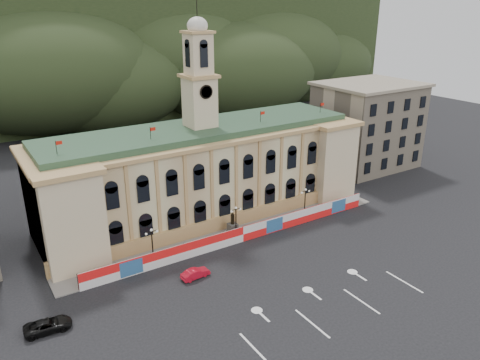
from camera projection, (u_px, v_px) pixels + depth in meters
ground at (305, 288)px, 60.84m from camera, size 260.00×260.00×0.00m
lane_markings at (332, 308)px, 56.90m from camera, size 26.00×10.00×0.02m
hill_ridge at (62, 53)px, 149.99m from camera, size 230.00×80.00×64.00m
city_hall at (203, 171)px, 79.80m from camera, size 56.20×17.60×37.10m
side_building_right at (367, 125)px, 103.47m from camera, size 21.00×17.00×18.60m
hoarding_fence at (243, 234)px, 72.29m from camera, size 50.00×0.44×2.50m
pavement at (234, 234)px, 74.79m from camera, size 56.00×5.50×0.16m
statue at (233, 227)px, 74.60m from camera, size 1.40×1.40×3.72m
lamp_left at (152, 242)px, 66.10m from camera, size 1.96×0.44×5.15m
lamp_center at (236, 219)px, 73.14m from camera, size 1.96×0.44×5.15m
lamp_right at (305, 200)px, 80.17m from camera, size 1.96×0.44×5.15m
red_sedan at (195, 273)px, 62.87m from camera, size 1.99×4.22×1.32m
black_suv at (48, 325)px, 52.68m from camera, size 3.34×5.62×1.44m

